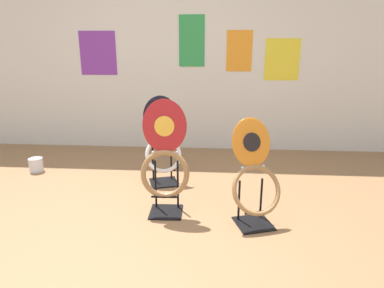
{
  "coord_description": "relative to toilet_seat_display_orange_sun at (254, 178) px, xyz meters",
  "views": [
    {
      "loc": [
        0.66,
        -2.08,
        1.43
      ],
      "look_at": [
        0.45,
        0.85,
        0.55
      ],
      "focal_mm": 32.0,
      "sensor_mm": 36.0,
      "label": 1
    }
  ],
  "objects": [
    {
      "name": "toilet_seat_display_orange_sun",
      "position": [
        0.0,
        0.0,
        0.0
      ],
      "size": [
        0.45,
        0.43,
        0.86
      ],
      "color": "black",
      "rests_on": "ground_plane"
    },
    {
      "name": "toilet_seat_display_crimson_swirl",
      "position": [
        -0.73,
        0.12,
        0.06
      ],
      "size": [
        0.42,
        0.29,
        0.99
      ],
      "color": "black",
      "rests_on": "ground_plane"
    },
    {
      "name": "paint_can",
      "position": [
        -2.37,
        1.0,
        -0.31
      ],
      "size": [
        0.16,
        0.16,
        0.16
      ],
      "color": "silver",
      "rests_on": "ground_plane"
    },
    {
      "name": "toilet_seat_display_jazz_black",
      "position": [
        -0.86,
        0.8,
        0.04
      ],
      "size": [
        0.44,
        0.39,
        0.91
      ],
      "color": "black",
      "rests_on": "ground_plane"
    },
    {
      "name": "wall_back",
      "position": [
        -0.98,
        2.06,
        0.91
      ],
      "size": [
        8.0,
        0.07,
        2.6
      ],
      "color": "silver",
      "rests_on": "ground_plane"
    },
    {
      "name": "ground_plane",
      "position": [
        -0.98,
        -0.46,
        -0.39
      ],
      "size": [
        14.0,
        14.0,
        0.0
      ],
      "primitive_type": "plane",
      "color": "#8E6642"
    }
  ]
}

